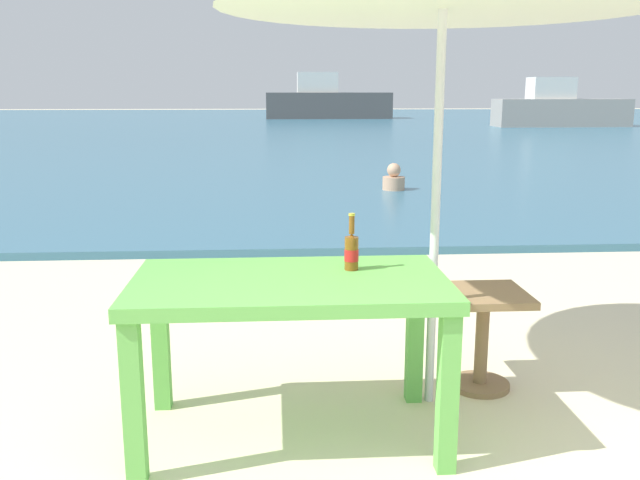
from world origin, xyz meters
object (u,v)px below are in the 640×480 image
at_px(beer_bottle_amber, 351,250).
at_px(swimmer_person, 394,180).
at_px(boat_cargo_ship, 559,109).
at_px(side_table_wood, 483,325).
at_px(boat_ferry, 327,102).
at_px(picnic_table_green, 290,302).

bearing_deg(beer_bottle_amber, swimmer_person, 78.64).
bearing_deg(boat_cargo_ship, beer_bottle_amber, -114.44).
bearing_deg(side_table_wood, boat_cargo_ship, 66.67).
height_order(swimmer_person, boat_ferry, boat_ferry).
distance_m(side_table_wood, boat_ferry, 34.66).
relative_size(beer_bottle_amber, boat_ferry, 0.04).
xyz_separation_m(picnic_table_green, beer_bottle_amber, (0.29, 0.13, 0.20)).
xyz_separation_m(beer_bottle_amber, boat_ferry, (2.53, 34.95, 0.11)).
height_order(picnic_table_green, side_table_wood, picnic_table_green).
relative_size(picnic_table_green, boat_ferry, 0.21).
bearing_deg(beer_bottle_amber, picnic_table_green, -155.25).
distance_m(picnic_table_green, boat_cargo_ship, 28.55).
bearing_deg(side_table_wood, boat_ferry, 87.04).
relative_size(swimmer_person, boat_ferry, 0.06).
distance_m(side_table_wood, swimmer_person, 7.02).
xyz_separation_m(side_table_wood, boat_ferry, (1.79, 34.61, 0.61)).
relative_size(side_table_wood, swimmer_person, 1.32).
bearing_deg(picnic_table_green, boat_cargo_ship, 65.14).
height_order(beer_bottle_amber, side_table_wood, beer_bottle_amber).
height_order(picnic_table_green, swimmer_person, picnic_table_green).
height_order(picnic_table_green, beer_bottle_amber, beer_bottle_amber).
distance_m(beer_bottle_amber, side_table_wood, 0.96).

